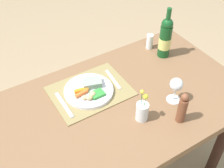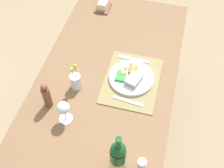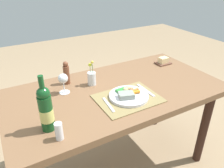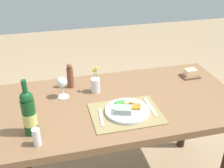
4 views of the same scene
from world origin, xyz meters
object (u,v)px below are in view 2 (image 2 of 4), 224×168
wine_glass (63,109)px  pepper_mill (47,96)px  fork (128,101)px  butter_dish (103,6)px  dining_table (107,85)px  dinner_plate (131,77)px  flower_vase (76,81)px  wine_bottle (118,159)px  salt_shaker (141,166)px  knife (134,59)px

wine_glass → pepper_mill: pepper_mill is taller
fork → butter_dish: size_ratio=1.35×
dining_table → dinner_plate: size_ratio=5.89×
wine_glass → flower_vase: size_ratio=0.76×
wine_glass → wine_bottle: bearing=-121.0°
salt_shaker → fork: bearing=21.5°
wine_glass → wine_bottle: wine_bottle is taller
wine_glass → wine_bottle: size_ratio=0.45×
dinner_plate → butter_dish: 0.69m
knife → salt_shaker: bearing=-165.1°
flower_vase → dining_table: bearing=-50.5°
salt_shaker → wine_bottle: (-0.03, 0.11, 0.08)m
dinner_plate → butter_dish: size_ratio=2.05×
dinner_plate → salt_shaker: bearing=-162.9°
fork → knife: size_ratio=0.88×
dinner_plate → fork: bearing=-173.5°
wine_glass → dinner_plate: bearing=-38.4°
fork → dinner_plate: bearing=12.3°
fork → wine_glass: size_ratio=1.20×
knife → pepper_mill: (-0.44, 0.39, 0.08)m
salt_shaker → dinner_plate: bearing=17.1°
fork → wine_bottle: wine_bottle is taller
knife → flower_vase: flower_vase is taller
dinner_plate → salt_shaker: salt_shaker is taller
dinner_plate → pepper_mill: bearing=125.7°
knife → butter_dish: size_ratio=1.53×
salt_shaker → flower_vase: 0.60m
knife → wine_glass: size_ratio=1.37×
knife → wine_glass: 0.58m
wine_glass → salt_shaker: 0.48m
wine_glass → flower_vase: bearing=3.9°
dinner_plate → wine_bottle: size_ratio=0.83×
fork → wine_glass: 0.37m
wine_glass → salt_shaker: bearing=-111.5°
fork → wine_bottle: 0.41m
wine_glass → salt_shaker: size_ratio=1.48×
dinner_plate → salt_shaker: (-0.53, -0.16, 0.03)m
salt_shaker → butter_dish: 1.23m
dining_table → butter_dish: butter_dish is taller
butter_dish → wine_glass: bearing=-176.4°
wine_glass → pepper_mill: size_ratio=0.82×
wine_bottle → butter_dish: bearing=18.9°
butter_dish → flower_vase: (-0.73, -0.04, 0.03)m
fork → flower_vase: flower_vase is taller
dining_table → salt_shaker: bearing=-149.5°
knife → wine_glass: wine_glass is taller
wine_glass → pepper_mill: 0.14m
fork → butter_dish: bearing=31.0°
fork → knife: bearing=11.9°
wine_glass → salt_shaker: wine_glass is taller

